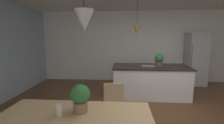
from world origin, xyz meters
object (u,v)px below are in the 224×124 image
Objects in this scene: chair_far_right at (113,106)px; potted_plant_on_island at (159,59)px; kitchen_island at (150,81)px; refrigerator at (196,59)px; dining_table at (75,119)px; vase_on_dining_table at (59,110)px; potted_plant_on_table at (80,97)px.

potted_plant_on_island is at bearing 56.27° from chair_far_right.
kitchen_island is 1.15× the size of refrigerator.
kitchen_island is (1.43, 2.63, -0.20)m from dining_table.
refrigerator is at bearing 48.66° from vase_on_dining_table.
refrigerator reaches higher than dining_table.
chair_far_right is at bearing -123.73° from potted_plant_on_island.
dining_table is at bearing -118.84° from chair_far_right.
chair_far_right is at bearing 52.27° from vase_on_dining_table.
refrigerator is 5.00m from potted_plant_on_table.
potted_plant_on_table is (-3.21, -3.83, 0.00)m from refrigerator.
potted_plant_on_table is (0.06, 0.09, 0.28)m from dining_table.
refrigerator reaches higher than potted_plant_on_table.
dining_table is at bearing 4.87° from vase_on_dining_table.
kitchen_island is at bearing 58.42° from vase_on_dining_table.
refrigerator reaches higher than vase_on_dining_table.
chair_far_right is at bearing 61.70° from potted_plant_on_table.
vase_on_dining_table is (-0.65, -0.84, 0.33)m from chair_far_right.
potted_plant_on_island is 2.45× the size of vase_on_dining_table.
vase_on_dining_table is (-0.25, -0.10, -0.14)m from potted_plant_on_table.
refrigerator reaches higher than chair_far_right.
dining_table is 0.93× the size of kitchen_island.
chair_far_right is 2.26m from potted_plant_on_island.
refrigerator is at bearing 35.08° from kitchen_island.
refrigerator is at bearing 38.76° from potted_plant_on_island.
dining_table is at bearing -123.29° from potted_plant_on_table.
potted_plant_on_island is at bearing 54.95° from vase_on_dining_table.
chair_far_right is 2.05m from kitchen_island.
potted_plant_on_table reaches higher than chair_far_right.
chair_far_right is 0.40× the size of kitchen_island.
kitchen_island is at bearing -144.92° from refrigerator.
chair_far_right is 2.26× the size of potted_plant_on_table.
kitchen_island is 0.67m from potted_plant_on_island.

